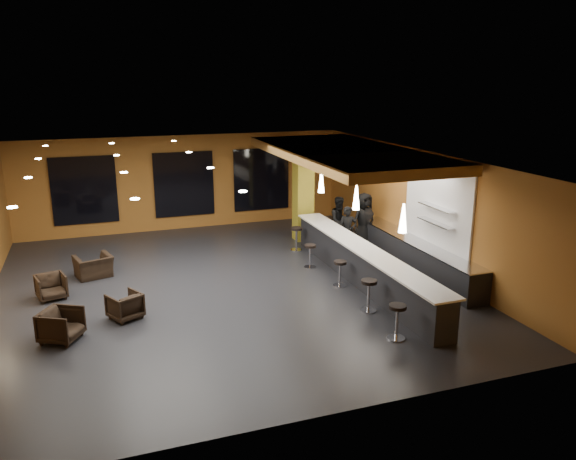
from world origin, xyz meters
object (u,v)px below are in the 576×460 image
object	(u,v)px
staff_c	(364,220)
bar_stool_0	(397,317)
staff_b	(340,221)
bar_stool_1	(369,291)
bar_stool_4	(296,236)
pendant_0	(403,218)
armchair_b	(125,306)
armchair_c	(51,287)
bar_stool_3	(310,253)
pendant_2	(321,182)
pendant_1	(356,197)
bar_counter	(362,266)
bar_stool_2	(340,270)
column	(303,191)
prep_counter	(415,256)
staff_a	(348,231)
armchair_d	(94,266)
armchair_a	(61,325)

from	to	relation	value
staff_c	bar_stool_0	world-z (taller)	staff_c
staff_b	bar_stool_1	size ratio (longest dim) A/B	2.07
bar_stool_4	pendant_0	bearing A→B (deg)	-83.08
armchair_b	armchair_c	distance (m)	2.56
bar_stool_0	bar_stool_3	bearing A→B (deg)	90.49
pendant_0	staff_c	xyz separation A→B (m)	(1.60, 5.09, -1.42)
pendant_0	bar_stool_4	distance (m)	5.80
pendant_2	armchair_b	size ratio (longest dim) A/B	0.99
pendant_1	bar_stool_4	xyz separation A→B (m)	(-0.66, 2.96, -1.85)
pendant_1	bar_counter	bearing A→B (deg)	-90.00
staff_c	bar_stool_4	bearing A→B (deg)	156.96
staff_b	bar_stool_2	distance (m)	3.95
column	bar_stool_2	distance (m)	4.82
pendant_2	staff_b	size ratio (longest dim) A/B	0.42
prep_counter	bar_stool_0	world-z (taller)	prep_counter
bar_stool_4	staff_a	bearing A→B (deg)	-36.66
bar_counter	armchair_c	world-z (taller)	bar_counter
armchair_d	armchair_b	bearing A→B (deg)	85.79
staff_b	staff_c	world-z (taller)	staff_c
column	staff_b	xyz separation A→B (m)	(0.95, -1.02, -0.91)
pendant_2	bar_counter	bearing A→B (deg)	-90.00
column	bar_stool_2	size ratio (longest dim) A/B	4.86
armchair_a	bar_stool_4	distance (m)	8.38
bar_counter	bar_stool_3	world-z (taller)	bar_counter
prep_counter	staff_b	distance (m)	3.28
staff_a	armchair_b	distance (m)	7.59
armchair_c	staff_a	bearing A→B (deg)	-9.87
bar_counter	bar_stool_0	distance (m)	3.45
staff_b	bar_stool_3	world-z (taller)	staff_b
armchair_a	bar_stool_2	bearing A→B (deg)	-52.77
pendant_2	armchair_b	distance (m)	7.44
column	pendant_1	distance (m)	4.14
prep_counter	bar_stool_4	bearing A→B (deg)	131.97
pendant_0	pendant_2	bearing A→B (deg)	90.00
prep_counter	staff_a	world-z (taller)	staff_a
bar_stool_1	bar_stool_4	size ratio (longest dim) A/B	1.03
pendant_0	staff_c	distance (m)	5.52
armchair_a	armchair_b	world-z (taller)	armchair_a
bar_stool_1	armchair_b	bearing A→B (deg)	164.80
prep_counter	staff_b	xyz separation A→B (m)	(-1.05, 3.08, 0.41)
staff_a	armchair_c	world-z (taller)	staff_a
pendant_0	armchair_c	distance (m)	9.11
pendant_1	armchair_d	size ratio (longest dim) A/B	0.72
pendant_1	bar_stool_1	size ratio (longest dim) A/B	0.87
bar_counter	armchair_c	xyz separation A→B (m)	(-8.10, 1.66, -0.18)
bar_stool_4	bar_stool_1	bearing A→B (deg)	-90.57
armchair_c	staff_b	bearing A→B (deg)	-2.94
pendant_2	armchair_a	size ratio (longest dim) A/B	0.89
bar_stool_0	bar_counter	bearing A→B (deg)	76.06
armchair_b	bar_stool_3	world-z (taller)	bar_stool_3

